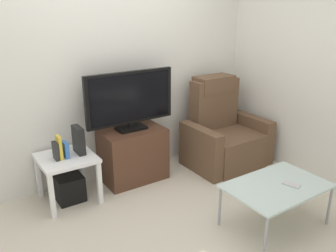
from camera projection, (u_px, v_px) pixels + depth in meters
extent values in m
plane|color=beige|center=(166.00, 215.00, 3.40)|extent=(6.40, 6.40, 0.00)
cube|color=silver|center=(109.00, 64.00, 3.86)|extent=(6.40, 0.06, 2.60)
cube|color=silver|center=(306.00, 63.00, 3.95)|extent=(0.06, 4.48, 2.60)
cube|color=#4C2D1E|center=(133.00, 155.00, 4.02)|extent=(0.70, 0.45, 0.60)
cube|color=black|center=(142.00, 151.00, 3.81)|extent=(0.65, 0.02, 0.02)
cube|color=black|center=(140.00, 147.00, 3.84)|extent=(0.34, 0.11, 0.04)
cube|color=black|center=(131.00, 128.00, 3.93)|extent=(0.32, 0.20, 0.03)
cube|color=black|center=(131.00, 125.00, 3.92)|extent=(0.06, 0.04, 0.05)
cube|color=black|center=(130.00, 98.00, 3.82)|extent=(1.03, 0.05, 0.57)
cube|color=black|center=(131.00, 98.00, 3.80)|extent=(0.95, 0.01, 0.51)
cube|color=brown|center=(226.00, 148.00, 4.43)|extent=(0.70, 0.72, 0.42)
cube|color=brown|center=(214.00, 104.00, 4.47)|extent=(0.64, 0.20, 0.62)
cube|color=brown|center=(214.00, 84.00, 4.40)|extent=(0.50, 0.26, 0.20)
cube|color=brown|center=(200.00, 150.00, 4.19)|extent=(0.14, 0.68, 0.56)
cube|color=brown|center=(250.00, 136.00, 4.63)|extent=(0.14, 0.68, 0.56)
cube|color=white|center=(66.00, 158.00, 3.52)|extent=(0.54, 0.54, 0.04)
cube|color=white|center=(52.00, 197.00, 3.29)|extent=(0.04, 0.04, 0.45)
cube|color=white|center=(100.00, 183.00, 3.54)|extent=(0.04, 0.04, 0.45)
cube|color=white|center=(39.00, 177.00, 3.67)|extent=(0.04, 0.04, 0.45)
cube|color=white|center=(82.00, 166.00, 3.91)|extent=(0.04, 0.04, 0.45)
cube|color=black|center=(69.00, 188.00, 3.63)|extent=(0.27, 0.27, 0.27)
cube|color=#262626|center=(56.00, 151.00, 3.42)|extent=(0.04, 0.12, 0.18)
cube|color=gold|center=(59.00, 147.00, 3.43)|extent=(0.03, 0.11, 0.24)
cube|color=#3366B2|center=(66.00, 150.00, 3.47)|extent=(0.04, 0.12, 0.16)
cube|color=black|center=(79.00, 140.00, 3.55)|extent=(0.07, 0.20, 0.28)
cube|color=#B2C6C1|center=(277.00, 186.00, 3.13)|extent=(0.90, 0.60, 0.02)
cylinder|color=gray|center=(266.00, 238.00, 2.77)|extent=(0.02, 0.02, 0.39)
cylinder|color=gray|center=(329.00, 206.00, 3.20)|extent=(0.02, 0.02, 0.39)
cylinder|color=gray|center=(220.00, 206.00, 3.19)|extent=(0.02, 0.02, 0.39)
cylinder|color=gray|center=(282.00, 182.00, 3.63)|extent=(0.02, 0.02, 0.39)
cube|color=#B7B7BC|center=(291.00, 185.00, 3.12)|extent=(0.11, 0.16, 0.01)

